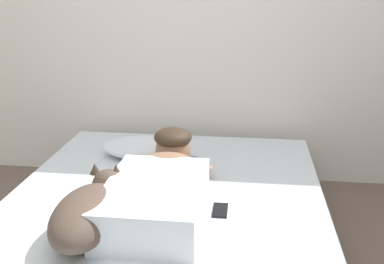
{
  "coord_description": "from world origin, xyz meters",
  "views": [
    {
      "loc": [
        0.4,
        -1.51,
        1.35
      ],
      "look_at": [
        0.11,
        0.8,
        0.59
      ],
      "focal_mm": 43.49,
      "sensor_mm": 36.0,
      "label": 1
    }
  ],
  "objects_px": {
    "dog": "(89,212)",
    "cell_phone": "(220,210)",
    "bed": "(164,231)",
    "person_lying": "(161,185)",
    "coffee_cup": "(192,165)",
    "pillow": "(145,148)"
  },
  "relations": [
    {
      "from": "dog",
      "to": "cell_phone",
      "type": "xyz_separation_m",
      "value": [
        0.52,
        0.27,
        -0.1
      ]
    },
    {
      "from": "bed",
      "to": "person_lying",
      "type": "bearing_deg",
      "value": -90.54
    },
    {
      "from": "coffee_cup",
      "to": "bed",
      "type": "bearing_deg",
      "value": -103.93
    },
    {
      "from": "dog",
      "to": "coffee_cup",
      "type": "height_order",
      "value": "dog"
    },
    {
      "from": "dog",
      "to": "cell_phone",
      "type": "bearing_deg",
      "value": 27.09
    },
    {
      "from": "coffee_cup",
      "to": "cell_phone",
      "type": "height_order",
      "value": "coffee_cup"
    },
    {
      "from": "dog",
      "to": "person_lying",
      "type": "bearing_deg",
      "value": 49.23
    },
    {
      "from": "coffee_cup",
      "to": "pillow",
      "type": "bearing_deg",
      "value": 146.79
    },
    {
      "from": "dog",
      "to": "pillow",
      "type": "bearing_deg",
      "value": 87.98
    },
    {
      "from": "person_lying",
      "to": "pillow",
      "type": "bearing_deg",
      "value": 108.65
    },
    {
      "from": "pillow",
      "to": "person_lying",
      "type": "relative_size",
      "value": 0.57
    },
    {
      "from": "pillow",
      "to": "person_lying",
      "type": "height_order",
      "value": "person_lying"
    },
    {
      "from": "pillow",
      "to": "coffee_cup",
      "type": "height_order",
      "value": "pillow"
    },
    {
      "from": "pillow",
      "to": "person_lying",
      "type": "bearing_deg",
      "value": -71.35
    },
    {
      "from": "bed",
      "to": "person_lying",
      "type": "distance_m",
      "value": 0.29
    },
    {
      "from": "person_lying",
      "to": "dog",
      "type": "distance_m",
      "value": 0.38
    },
    {
      "from": "coffee_cup",
      "to": "cell_phone",
      "type": "bearing_deg",
      "value": -67.4
    },
    {
      "from": "person_lying",
      "to": "cell_phone",
      "type": "bearing_deg",
      "value": -3.43
    },
    {
      "from": "bed",
      "to": "coffee_cup",
      "type": "xyz_separation_m",
      "value": [
        0.09,
        0.37,
        0.21
      ]
    },
    {
      "from": "bed",
      "to": "person_lying",
      "type": "xyz_separation_m",
      "value": [
        -0.0,
        -0.06,
        0.28
      ]
    },
    {
      "from": "person_lying",
      "to": "dog",
      "type": "relative_size",
      "value": 1.6
    },
    {
      "from": "bed",
      "to": "dog",
      "type": "relative_size",
      "value": 3.55
    }
  ]
}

